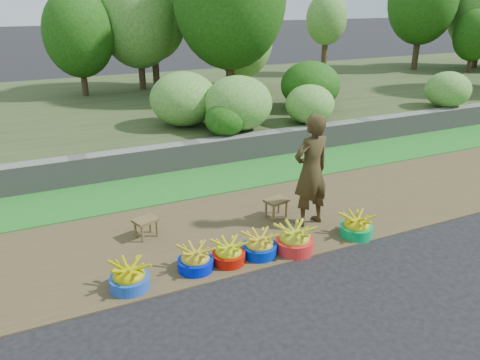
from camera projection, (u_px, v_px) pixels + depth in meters
name	position (u px, v px, depth m)	size (l,w,h in m)	color
ground_plane	(294.00, 261.00, 6.30)	(120.00, 120.00, 0.00)	black
dirt_shoulder	(252.00, 223.00, 7.35)	(80.00, 2.50, 0.02)	brown
grass_verge	(206.00, 180.00, 9.03)	(80.00, 1.50, 0.04)	#227723
retaining_wall	(191.00, 155.00, 9.65)	(80.00, 0.35, 0.55)	slate
earth_bank	(135.00, 108.00, 13.79)	(80.00, 10.00, 0.50)	#3A4823
vegetation	(292.00, 19.00, 14.37)	(32.16, 8.41, 4.77)	#3C2C1A
basin_a	(129.00, 277.00, 5.65)	(0.49, 0.49, 0.36)	blue
basin_b	(195.00, 260.00, 6.04)	(0.47, 0.47, 0.35)	#0016CD
basin_c	(229.00, 254.00, 6.20)	(0.45, 0.45, 0.33)	#AE1104
basin_d	(260.00, 246.00, 6.37)	(0.47, 0.47, 0.35)	#0025C0
basin_e	(294.00, 240.00, 6.48)	(0.54, 0.54, 0.40)	red
basin_f	(356.00, 226.00, 6.90)	(0.48, 0.48, 0.36)	#05974D
stool_left	(146.00, 223.00, 6.81)	(0.40, 0.35, 0.29)	brown
stool_right	(276.00, 203.00, 7.43)	(0.40, 0.33, 0.31)	brown
vendor_woman	(311.00, 171.00, 7.00)	(0.64, 0.42, 1.75)	black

